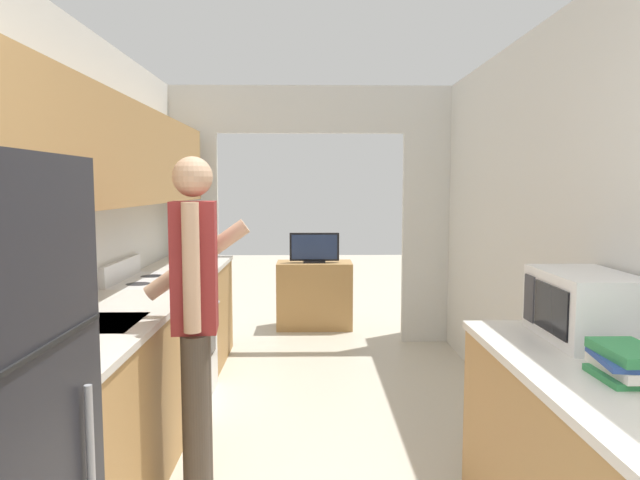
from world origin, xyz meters
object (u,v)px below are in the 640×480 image
microwave (584,306)px  tv_cabinet (314,295)px  range_oven (164,340)px  television (314,248)px  person (195,318)px  book_stack (630,363)px

microwave → tv_cabinet: microwave is taller
range_oven → tv_cabinet: range_oven is taller
range_oven → television: (1.09, 2.10, 0.43)m
range_oven → television: bearing=62.6°
television → person: bearing=-100.2°
person → microwave: person is taller
person → book_stack: (1.65, -0.86, 0.04)m
microwave → book_stack: bearing=-99.3°
microwave → book_stack: size_ratio=1.82×
person → microwave: 1.77m
person → tv_cabinet: (0.61, 3.40, -0.55)m
range_oven → book_stack: size_ratio=3.51×
range_oven → person: (0.48, -1.26, 0.46)m
person → tv_cabinet: 3.49m
range_oven → book_stack: bearing=-44.8°
television → book_stack: bearing=-76.1°
person → range_oven: bearing=15.1°
range_oven → tv_cabinet: size_ratio=1.26×
microwave → tv_cabinet: 3.97m
book_stack → range_oven: bearing=135.2°
microwave → television: microwave is taller
range_oven → television: size_ratio=1.93×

